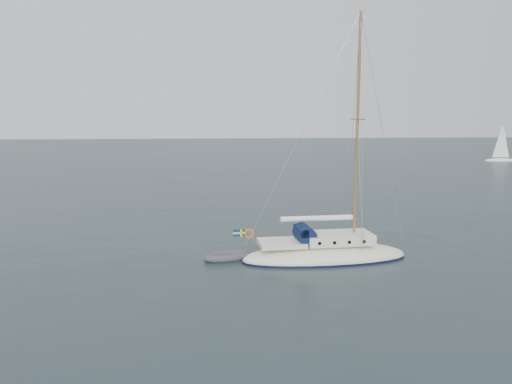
{
  "coord_description": "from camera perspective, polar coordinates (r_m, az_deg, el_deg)",
  "views": [
    {
      "loc": [
        -3.23,
        -25.05,
        7.86
      ],
      "look_at": [
        -0.93,
        0.0,
        4.0
      ],
      "focal_mm": 35.0,
      "sensor_mm": 36.0,
      "label": 1
    }
  ],
  "objects": [
    {
      "name": "ground",
      "position": [
        26.45,
        2.03,
        -8.58
      ],
      "size": [
        300.0,
        300.0,
        0.0
      ],
      "primitive_type": "plane",
      "color": "black",
      "rests_on": "ground"
    },
    {
      "name": "sailboat",
      "position": [
        27.71,
        7.94,
        -5.6
      ],
      "size": [
        9.7,
        2.91,
        13.81
      ],
      "rotation": [
        0.0,
        0.0,
        0.06
      ],
      "color": "white",
      "rests_on": "ground"
    },
    {
      "name": "dinghy",
      "position": [
        27.81,
        -3.24,
        -7.34
      ],
      "size": [
        2.78,
        1.25,
        0.4
      ],
      "rotation": [
        0.0,
        0.0,
        0.29
      ],
      "color": "#4C4D52",
      "rests_on": "ground"
    },
    {
      "name": "distant_yacht_b",
      "position": [
        97.0,
        26.26,
        5.02
      ],
      "size": [
        5.5,
        2.93,
        7.28
      ],
      "rotation": [
        0.0,
        0.0,
        -0.11
      ],
      "color": "white",
      "rests_on": "ground"
    }
  ]
}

